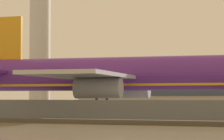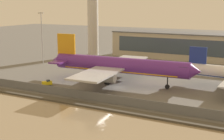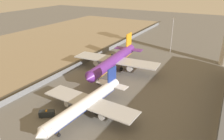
{
  "view_description": "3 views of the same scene",
  "coord_description": "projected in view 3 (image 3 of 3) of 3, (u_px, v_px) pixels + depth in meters",
  "views": [
    {
      "loc": [
        24.08,
        -73.54,
        2.88
      ],
      "look_at": [
        -4.35,
        7.8,
        7.21
      ],
      "focal_mm": 85.0,
      "sensor_mm": 36.0,
      "label": 1
    },
    {
      "loc": [
        42.9,
        -87.51,
        26.31
      ],
      "look_at": [
        -4.45,
        4.53,
        4.45
      ],
      "focal_mm": 50.0,
      "sensor_mm": 36.0,
      "label": 2
    },
    {
      "loc": [
        90.79,
        54.49,
        44.0
      ],
      "look_at": [
        2.66,
        5.67,
        2.74
      ],
      "focal_mm": 35.0,
      "sensor_mm": 36.0,
      "label": 3
    }
  ],
  "objects": [
    {
      "name": "apron_light_mast_apron_west",
      "position": [
        172.0,
        34.0,
        139.16
      ],
      "size": [
        3.2,
        0.4,
        22.93
      ],
      "color": "#A8A8AD",
      "rests_on": "ground"
    },
    {
      "name": "shoreline_seawall",
      "position": [
        74.0,
        64.0,
        123.7
      ],
      "size": [
        320.0,
        3.0,
        0.5
      ],
      "color": "#474238",
      "rests_on": "ground"
    },
    {
      "name": "waterfront_lagoon",
      "position": [
        14.0,
        52.0,
        146.44
      ],
      "size": [
        320.0,
        98.0,
        0.01
      ],
      "color": "#937F60",
      "rests_on": "ground"
    },
    {
      "name": "cargo_jet_purple",
      "position": [
        114.0,
        60.0,
        112.11
      ],
      "size": [
        53.25,
        45.44,
        16.21
      ],
      "color": "#602889",
      "rests_on": "ground"
    },
    {
      "name": "ops_van",
      "position": [
        47.0,
        113.0,
        75.82
      ],
      "size": [
        4.68,
        5.47,
        2.48
      ],
      "color": "#1E2328",
      "rests_on": "ground"
    },
    {
      "name": "perimeter_fence",
      "position": [
        80.0,
        64.0,
        121.31
      ],
      "size": [
        280.0,
        0.1,
        2.5
      ],
      "color": "slate",
      "rests_on": "ground"
    },
    {
      "name": "passenger_jet_white",
      "position": [
        87.0,
        103.0,
        75.48
      ],
      "size": [
        43.02,
        36.88,
        12.68
      ],
      "color": "white",
      "rests_on": "ground"
    },
    {
      "name": "baggage_tug",
      "position": [
        112.0,
        56.0,
        135.91
      ],
      "size": [
        3.32,
        3.46,
        1.8
      ],
      "color": "yellow",
      "rests_on": "ground"
    },
    {
      "name": "ground_plane",
      "position": [
        105.0,
        71.0,
        114.6
      ],
      "size": [
        500.0,
        500.0,
        0.0
      ],
      "primitive_type": "plane",
      "color": "#66635E"
    }
  ]
}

